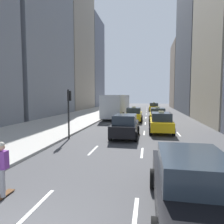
# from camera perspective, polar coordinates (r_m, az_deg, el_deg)

# --- Properties ---
(sidewalk_left) EXTENTS (8.00, 66.00, 0.15)m
(sidewalk_left) POSITION_cam_1_polar(r_m,az_deg,el_deg) (31.69, -7.95, -0.96)
(sidewalk_left) COLOR #ADAAA3
(sidewalk_left) RESTS_ON ground
(lane_markings) EXTENTS (5.72, 56.00, 0.01)m
(lane_markings) POSITION_cam_1_polar(r_m,az_deg,el_deg) (26.14, 9.59, -2.32)
(lane_markings) COLOR white
(lane_markings) RESTS_ON ground
(building_row_left) EXTENTS (6.00, 59.96, 33.81)m
(building_row_left) POSITION_cam_1_polar(r_m,az_deg,el_deg) (38.06, -18.09, 22.67)
(building_row_left) COLOR gray
(building_row_left) RESTS_ON ground
(building_row_right) EXTENTS (6.00, 57.31, 37.86)m
(building_row_right) POSITION_cam_1_polar(r_m,az_deg,el_deg) (32.00, 28.90, 24.56)
(building_row_right) COLOR slate
(building_row_right) RESTS_ON ground
(taxi_lead) EXTENTS (2.02, 4.40, 1.87)m
(taxi_lead) POSITION_cam_1_polar(r_m,az_deg,el_deg) (24.44, 6.28, -0.70)
(taxi_lead) COLOR yellow
(taxi_lead) RESTS_ON ground
(taxi_second) EXTENTS (2.02, 4.40, 1.87)m
(taxi_second) POSITION_cam_1_polar(r_m,az_deg,el_deg) (40.90, 11.84, 1.37)
(taxi_second) COLOR yellow
(taxi_second) RESTS_ON ground
(taxi_third) EXTENTS (2.02, 4.40, 1.87)m
(taxi_third) POSITION_cam_1_polar(r_m,az_deg,el_deg) (17.62, 13.83, -2.88)
(taxi_third) COLOR yellow
(taxi_third) RESTS_ON ground
(taxi_fourth) EXTENTS (2.02, 4.40, 1.87)m
(taxi_fourth) POSITION_cam_1_polar(r_m,az_deg,el_deg) (24.20, 12.87, -0.84)
(taxi_fourth) COLOR yellow
(taxi_fourth) RESTS_ON ground
(sedan_black_near) EXTENTS (2.02, 4.50, 1.73)m
(sedan_black_near) POSITION_cam_1_polar(r_m,az_deg,el_deg) (5.84, 21.50, -18.53)
(sedan_black_near) COLOR black
(sedan_black_near) RESTS_ON ground
(sedan_silver_behind) EXTENTS (2.02, 4.47, 1.75)m
(sedan_silver_behind) POSITION_cam_1_polar(r_m,az_deg,el_deg) (15.16, 3.78, -3.94)
(sedan_silver_behind) COLOR black
(sedan_silver_behind) RESTS_ON ground
(city_bus) EXTENTS (2.80, 11.61, 3.25)m
(city_bus) POSITION_cam_1_polar(r_m,az_deg,el_deg) (29.34, 1.45, 1.99)
(city_bus) COLOR #B7BCC1
(city_bus) RESTS_ON ground
(skateboarder) EXTENTS (0.36, 0.80, 1.75)m
(skateboarder) POSITION_cam_1_polar(r_m,az_deg,el_deg) (7.23, -28.92, -13.52)
(skateboarder) COLOR brown
(skateboarder) RESTS_ON ground
(traffic_light_pole) EXTENTS (0.24, 0.42, 3.60)m
(traffic_light_pole) POSITION_cam_1_polar(r_m,az_deg,el_deg) (14.76, -12.21, 1.68)
(traffic_light_pole) COLOR black
(traffic_light_pole) RESTS_ON ground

